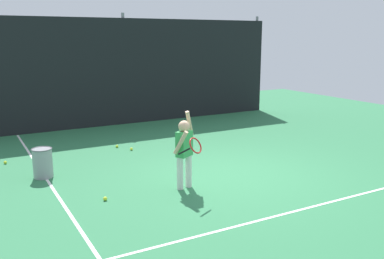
% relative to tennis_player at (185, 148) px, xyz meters
% --- Properties ---
extents(ground_plane, '(20.00, 20.00, 0.00)m').
position_rel_tennis_player_xyz_m(ground_plane, '(1.11, 0.28, -0.73)').
color(ground_plane, '#2D7247').
extents(court_line_baseline, '(9.00, 0.05, 0.00)m').
position_rel_tennis_player_xyz_m(court_line_baseline, '(1.11, -1.70, -0.72)').
color(court_line_baseline, white).
rests_on(court_line_baseline, ground).
extents(court_line_sideline, '(0.05, 9.00, 0.00)m').
position_rel_tennis_player_xyz_m(court_line_sideline, '(-2.03, 1.28, -0.72)').
color(court_line_sideline, white).
rests_on(court_line_sideline, ground).
extents(back_fence_windscreen, '(10.05, 0.08, 3.12)m').
position_rel_tennis_player_xyz_m(back_fence_windscreen, '(1.11, 5.85, 0.83)').
color(back_fence_windscreen, black).
rests_on(back_fence_windscreen, ground).
extents(fence_post_1, '(0.09, 0.09, 3.27)m').
position_rel_tennis_player_xyz_m(fence_post_1, '(1.11, 5.91, 0.91)').
color(fence_post_1, slate).
rests_on(fence_post_1, ground).
extents(fence_post_2, '(0.09, 0.09, 3.27)m').
position_rel_tennis_player_xyz_m(fence_post_2, '(5.99, 5.91, 0.91)').
color(fence_post_2, slate).
rests_on(fence_post_2, ground).
extents(tennis_player, '(0.51, 0.81, 1.35)m').
position_rel_tennis_player_xyz_m(tennis_player, '(0.00, 0.00, 0.00)').
color(tennis_player, silver).
rests_on(tennis_player, ground).
extents(ball_hopper, '(0.38, 0.38, 0.56)m').
position_rel_tennis_player_xyz_m(ball_hopper, '(-2.05, 1.82, -0.44)').
color(ball_hopper, gray).
rests_on(ball_hopper, ground).
extents(tennis_ball_0, '(0.07, 0.07, 0.07)m').
position_rel_tennis_player_xyz_m(tennis_ball_0, '(-0.12, 3.23, -0.69)').
color(tennis_ball_0, '#CCE033').
rests_on(tennis_ball_0, ground).
extents(tennis_ball_1, '(0.07, 0.07, 0.07)m').
position_rel_tennis_player_xyz_m(tennis_ball_1, '(-2.60, 3.09, -0.69)').
color(tennis_ball_1, '#CCE033').
rests_on(tennis_ball_1, ground).
extents(tennis_ball_2, '(0.07, 0.07, 0.07)m').
position_rel_tennis_player_xyz_m(tennis_ball_2, '(0.10, 2.83, -0.69)').
color(tennis_ball_2, '#CCE033').
rests_on(tennis_ball_2, ground).
extents(tennis_ball_3, '(0.07, 0.07, 0.07)m').
position_rel_tennis_player_xyz_m(tennis_ball_3, '(-1.40, 0.12, -0.69)').
color(tennis_ball_3, '#CCE033').
rests_on(tennis_ball_3, ground).
extents(tennis_ball_4, '(0.07, 0.07, 0.07)m').
position_rel_tennis_player_xyz_m(tennis_ball_4, '(1.15, 2.04, -0.69)').
color(tennis_ball_4, '#CCE033').
rests_on(tennis_ball_4, ground).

